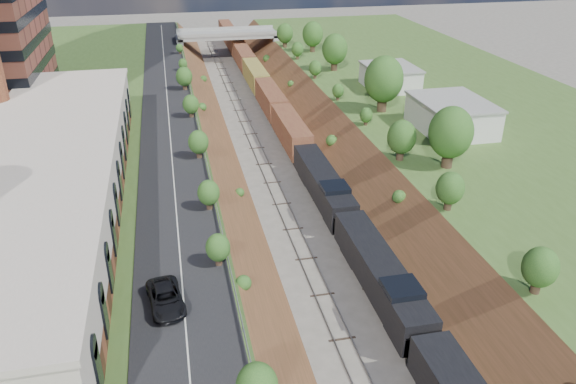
# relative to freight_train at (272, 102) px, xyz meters

# --- Properties ---
(platform_left) EXTENTS (44.00, 180.00, 5.00)m
(platform_left) POSITION_rel_freight_train_xyz_m (-35.60, -17.44, -0.17)
(platform_left) COLOR #425F27
(platform_left) RESTS_ON ground
(platform_right) EXTENTS (44.00, 180.00, 5.00)m
(platform_right) POSITION_rel_freight_train_xyz_m (30.40, -17.44, -0.17)
(platform_right) COLOR #425F27
(platform_right) RESTS_ON ground
(embankment_left) EXTENTS (10.00, 180.00, 10.00)m
(embankment_left) POSITION_rel_freight_train_xyz_m (-13.60, -17.44, -2.67)
(embankment_left) COLOR brown
(embankment_left) RESTS_ON ground
(embankment_right) EXTENTS (10.00, 180.00, 10.00)m
(embankment_right) POSITION_rel_freight_train_xyz_m (8.40, -17.44, -2.67)
(embankment_right) COLOR brown
(embankment_right) RESTS_ON ground
(rail_left_track) EXTENTS (1.58, 180.00, 0.18)m
(rail_left_track) POSITION_rel_freight_train_xyz_m (-5.20, -17.44, -2.58)
(rail_left_track) COLOR gray
(rail_left_track) RESTS_ON ground
(rail_right_track) EXTENTS (1.58, 180.00, 0.18)m
(rail_right_track) POSITION_rel_freight_train_xyz_m (0.00, -17.44, -2.58)
(rail_right_track) COLOR gray
(rail_right_track) RESTS_ON ground
(road) EXTENTS (8.00, 180.00, 0.10)m
(road) POSITION_rel_freight_train_xyz_m (-18.10, -17.44, 2.38)
(road) COLOR black
(road) RESTS_ON platform_left
(guardrail) EXTENTS (0.10, 171.00, 0.70)m
(guardrail) POSITION_rel_freight_train_xyz_m (-14.00, -17.64, 2.87)
(guardrail) COLOR #99999E
(guardrail) RESTS_ON platform_left
(commercial_building) EXTENTS (14.30, 62.30, 7.00)m
(commercial_building) POSITION_rel_freight_train_xyz_m (-30.60, -39.44, 5.83)
(commercial_building) COLOR brown
(commercial_building) RESTS_ON platform_left
(overpass) EXTENTS (24.50, 8.30, 7.40)m
(overpass) POSITION_rel_freight_train_xyz_m (-2.60, 44.56, 2.24)
(overpass) COLOR gray
(overpass) RESTS_ON ground
(white_building_near) EXTENTS (9.00, 12.00, 4.00)m
(white_building_near) POSITION_rel_freight_train_xyz_m (20.90, -25.44, 4.33)
(white_building_near) COLOR silver
(white_building_near) RESTS_ON platform_right
(white_building_far) EXTENTS (8.00, 10.00, 3.60)m
(white_building_far) POSITION_rel_freight_train_xyz_m (20.40, -3.44, 4.13)
(white_building_far) COLOR silver
(white_building_far) RESTS_ON platform_right
(tree_right_large) EXTENTS (5.25, 5.25, 7.61)m
(tree_right_large) POSITION_rel_freight_train_xyz_m (14.40, -37.44, 6.71)
(tree_right_large) COLOR #473323
(tree_right_large) RESTS_ON platform_right
(tree_left_crest) EXTENTS (2.45, 2.45, 3.55)m
(tree_left_crest) POSITION_rel_freight_train_xyz_m (-14.40, -57.44, 4.36)
(tree_left_crest) COLOR #473323
(tree_left_crest) RESTS_ON platform_left
(freight_train) EXTENTS (3.15, 160.39, 4.68)m
(freight_train) POSITION_rel_freight_train_xyz_m (0.00, 0.00, 0.00)
(freight_train) COLOR black
(freight_train) RESTS_ON ground
(suv) EXTENTS (3.26, 5.75, 1.51)m
(suv) POSITION_rel_freight_train_xyz_m (-19.42, -57.82, 3.18)
(suv) COLOR black
(suv) RESTS_ON road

